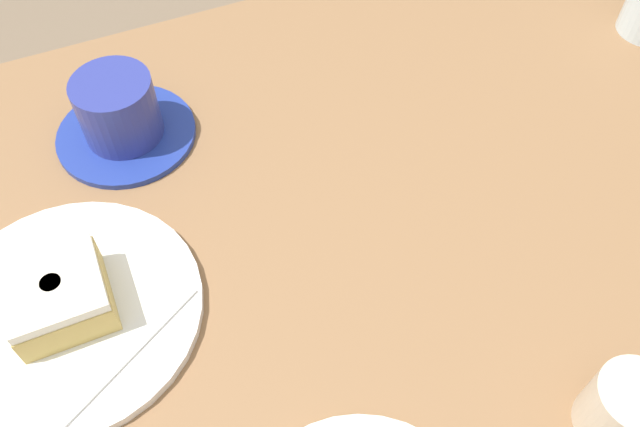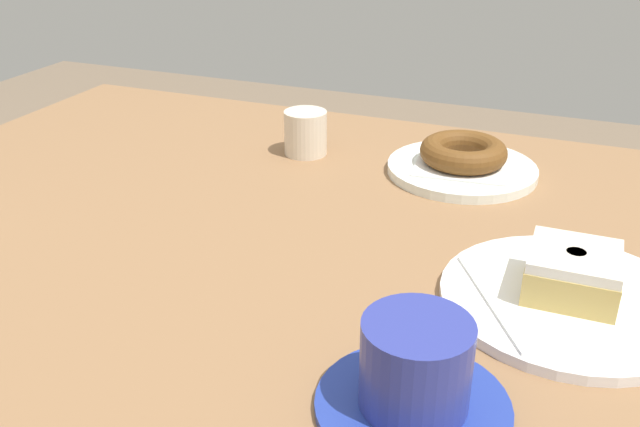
% 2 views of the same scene
% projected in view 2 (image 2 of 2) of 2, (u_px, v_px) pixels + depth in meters
% --- Properties ---
extents(table, '(1.13, 0.83, 0.76)m').
position_uv_depth(table, '(281.00, 287.00, 0.83)').
color(table, brown).
rests_on(table, ground_plane).
extents(plate_glazed_square, '(0.24, 0.24, 0.01)m').
position_uv_depth(plate_glazed_square, '(568.00, 300.00, 0.64)').
color(plate_glazed_square, white).
rests_on(plate_glazed_square, table).
extents(napkin_glazed_square, '(0.22, 0.22, 0.00)m').
position_uv_depth(napkin_glazed_square, '(569.00, 294.00, 0.64)').
color(napkin_glazed_square, white).
rests_on(napkin_glazed_square, plate_glazed_square).
extents(donut_glazed_square, '(0.08, 0.08, 0.04)m').
position_uv_depth(donut_glazed_square, '(573.00, 272.00, 0.63)').
color(donut_glazed_square, tan).
rests_on(donut_glazed_square, napkin_glazed_square).
extents(plate_chocolate_ring, '(0.20, 0.20, 0.01)m').
position_uv_depth(plate_chocolate_ring, '(462.00, 169.00, 0.93)').
color(plate_chocolate_ring, white).
rests_on(plate_chocolate_ring, table).
extents(napkin_chocolate_ring, '(0.13, 0.13, 0.00)m').
position_uv_depth(napkin_chocolate_ring, '(462.00, 164.00, 0.92)').
color(napkin_chocolate_ring, white).
rests_on(napkin_chocolate_ring, plate_chocolate_ring).
extents(donut_chocolate_ring, '(0.12, 0.12, 0.03)m').
position_uv_depth(donut_chocolate_ring, '(463.00, 152.00, 0.92)').
color(donut_chocolate_ring, brown).
rests_on(donut_chocolate_ring, napkin_chocolate_ring).
extents(coffee_cup, '(0.15, 0.15, 0.08)m').
position_uv_depth(coffee_cup, '(415.00, 373.00, 0.51)').
color(coffee_cup, navy).
rests_on(coffee_cup, table).
extents(sugar_jar, '(0.06, 0.06, 0.06)m').
position_uv_depth(sugar_jar, '(306.00, 133.00, 0.98)').
color(sugar_jar, beige).
rests_on(sugar_jar, table).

